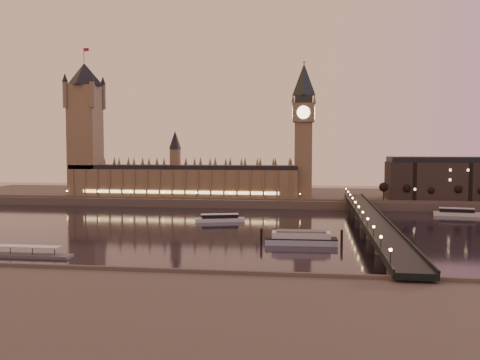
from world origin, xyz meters
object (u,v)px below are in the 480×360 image
Objects in this scene: cruise_boat_a at (220,218)px; cruise_boat_b at (457,212)px; moored_barge at (301,238)px; pontoon_pier at (23,254)px.

cruise_boat_b reaches higher than cruise_boat_a.
moored_barge reaches higher than cruise_boat_a.
pontoon_pier is at bearing -134.92° from cruise_boat_a.
cruise_boat_b is 154.23m from moored_barge.
cruise_boat_b is 266.93m from pontoon_pier.
cruise_boat_a is 157.37m from cruise_boat_b.
cruise_boat_b is at bearing 37.48° from pontoon_pier.
cruise_boat_b is 0.72× the size of pontoon_pier.
moored_barge reaches higher than cruise_boat_b.
cruise_boat_a is 86.52m from moored_barge.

